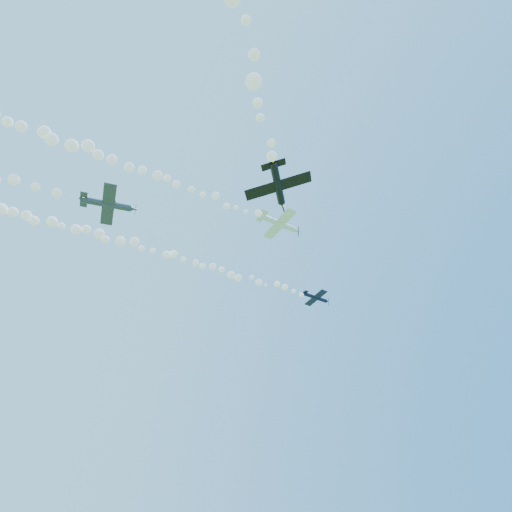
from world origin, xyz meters
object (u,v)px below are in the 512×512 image
plane_navy (316,298)px  plane_white (279,223)px  plane_grey (108,204)px  plane_black (278,185)px

plane_navy → plane_white: bearing=-139.7°
plane_navy → plane_grey: 42.45m
plane_white → plane_grey: (-26.24, 0.03, -8.84)m
plane_grey → plane_navy: bearing=24.0°
plane_white → plane_navy: bearing=37.6°
plane_white → plane_grey: 27.69m
plane_grey → plane_black: bearing=-41.3°
plane_white → plane_black: plane_white is taller
plane_white → plane_navy: plane_white is taller
plane_white → plane_navy: size_ratio=1.29×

